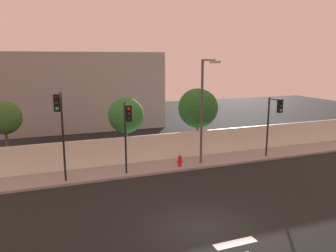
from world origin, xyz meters
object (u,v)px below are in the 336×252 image
(traffic_light_left, at_px, (60,119))
(roadside_tree_midleft, at_px, (126,115))
(fire_hydrant, at_px, (180,160))
(traffic_light_right, at_px, (127,124))
(traffic_light_center, at_px, (275,115))
(street_lamp_curbside, at_px, (204,103))
(roadside_tree_leftmost, at_px, (5,118))
(roadside_tree_midright, at_px, (198,108))

(traffic_light_left, bearing_deg, roadside_tree_midleft, 40.44)
(roadside_tree_midleft, bearing_deg, fire_hydrant, -50.99)
(traffic_light_right, height_order, roadside_tree_midleft, traffic_light_right)
(traffic_light_center, xyz_separation_m, street_lamp_curbside, (-5.08, 0.64, 0.94))
(traffic_light_center, relative_size, roadside_tree_leftmost, 0.95)
(roadside_tree_midleft, distance_m, roadside_tree_midright, 5.55)
(traffic_light_center, height_order, traffic_light_right, traffic_light_right)
(traffic_light_left, bearing_deg, roadside_tree_leftmost, 127.70)
(fire_hydrant, relative_size, roadside_tree_midright, 0.15)
(fire_hydrant, bearing_deg, roadside_tree_midleft, 129.01)
(street_lamp_curbside, xyz_separation_m, roadside_tree_leftmost, (-11.86, 3.47, -0.79))
(fire_hydrant, xyz_separation_m, roadside_tree_leftmost, (-10.31, 3.31, 2.88))
(traffic_light_right, bearing_deg, street_lamp_curbside, 6.96)
(traffic_light_left, xyz_separation_m, fire_hydrant, (7.28, 0.60, -3.28))
(fire_hydrant, bearing_deg, roadside_tree_leftmost, 162.18)
(fire_hydrant, bearing_deg, traffic_light_left, -175.25)
(traffic_light_left, bearing_deg, roadside_tree_midright, 21.13)
(traffic_light_left, distance_m, traffic_light_center, 13.92)
(traffic_light_right, distance_m, fire_hydrant, 4.66)
(traffic_light_left, distance_m, street_lamp_curbside, 8.85)
(roadside_tree_midleft, relative_size, roadside_tree_midright, 0.90)
(traffic_light_left, xyz_separation_m, traffic_light_center, (13.90, -0.19, -0.55))
(traffic_light_right, xyz_separation_m, roadside_tree_leftmost, (-6.67, 4.10, 0.09))
(traffic_light_center, relative_size, traffic_light_right, 0.98)
(traffic_light_center, distance_m, traffic_light_right, 10.26)
(roadside_tree_leftmost, bearing_deg, roadside_tree_midright, -0.00)
(traffic_light_center, distance_m, roadside_tree_leftmost, 17.42)
(roadside_tree_leftmost, bearing_deg, traffic_light_right, -31.58)
(roadside_tree_midright, bearing_deg, fire_hydrant, -130.79)
(traffic_light_left, height_order, traffic_light_center, traffic_light_left)
(roadside_tree_leftmost, relative_size, roadside_tree_midleft, 1.02)
(traffic_light_right, distance_m, roadside_tree_midright, 7.68)
(traffic_light_right, xyz_separation_m, roadside_tree_midright, (6.50, 4.10, 0.02))
(traffic_light_right, height_order, roadside_tree_leftmost, traffic_light_right)
(traffic_light_left, xyz_separation_m, roadside_tree_midleft, (4.60, 3.92, -0.69))
(traffic_light_center, height_order, fire_hydrant, traffic_light_center)
(fire_hydrant, bearing_deg, traffic_light_center, -6.86)
(traffic_light_left, relative_size, roadside_tree_leftmost, 1.13)
(fire_hydrant, distance_m, roadside_tree_midright, 5.21)
(traffic_light_center, distance_m, fire_hydrant, 7.21)
(traffic_light_left, bearing_deg, fire_hydrant, 4.75)
(roadside_tree_midright, bearing_deg, traffic_light_right, -147.73)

